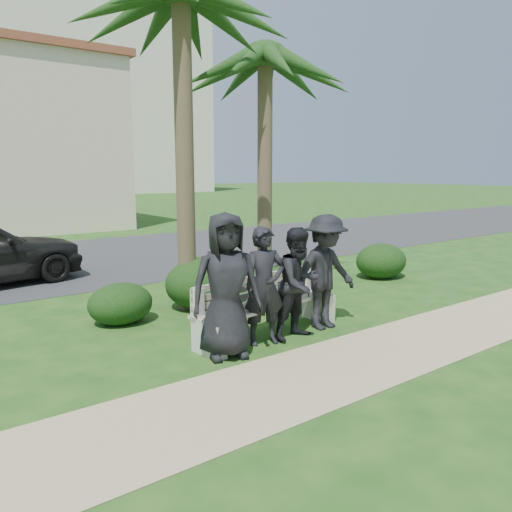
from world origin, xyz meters
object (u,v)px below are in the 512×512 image
object	(u,v)px
man_a	(226,286)
man_b	(265,286)
park_bench	(268,309)
palm_right	(265,58)
man_c	(299,283)
man_d	(325,272)

from	to	relation	value
man_a	man_b	world-z (taller)	man_a
park_bench	palm_right	distance (m)	5.68
man_a	man_c	size ratio (longest dim) A/B	1.17
park_bench	man_b	xyz separation A→B (m)	(-0.27, -0.27, 0.45)
man_b	palm_right	world-z (taller)	palm_right
park_bench	man_d	world-z (taller)	man_d
man_d	palm_right	xyz separation A→B (m)	(1.26, 3.16, 3.86)
man_c	palm_right	size ratio (longest dim) A/B	0.29
man_b	man_c	world-z (taller)	man_b
park_bench	man_a	bearing A→B (deg)	-167.09
palm_right	man_b	bearing A→B (deg)	-127.78
park_bench	man_c	world-z (taller)	man_c
park_bench	man_c	distance (m)	0.64
man_d	palm_right	bearing A→B (deg)	69.02
man_d	palm_right	distance (m)	5.15
man_b	man_d	bearing A→B (deg)	15.24
man_a	man_d	bearing A→B (deg)	19.83
park_bench	man_b	distance (m)	0.59
man_a	man_c	bearing A→B (deg)	16.18
man_b	man_d	distance (m)	1.19
man_c	man_b	bearing A→B (deg)	163.29
man_b	palm_right	bearing A→B (deg)	67.33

